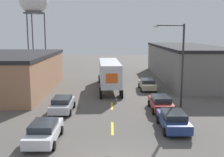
# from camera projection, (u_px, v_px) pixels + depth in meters

# --- Properties ---
(road_centerline) EXTENTS (0.20, 17.06, 0.01)m
(road_centerline) POSITION_uv_depth(u_px,v_px,m) (112.00, 128.00, 22.41)
(road_centerline) COLOR yellow
(road_centerline) RESTS_ON ground_plane
(warehouse_left) EXTENTS (11.09, 18.99, 4.89)m
(warehouse_left) POSITION_uv_depth(u_px,v_px,m) (9.00, 72.00, 36.34)
(warehouse_left) COLOR #9E7051
(warehouse_left) RESTS_ON ground_plane
(warehouse_right) EXTENTS (9.00, 26.96, 5.50)m
(warehouse_right) POSITION_uv_depth(u_px,v_px,m) (186.00, 62.00, 46.26)
(warehouse_right) COLOR slate
(warehouse_right) RESTS_ON ground_plane
(semi_truck) EXTENTS (3.37, 13.40, 3.87)m
(semi_truck) POSITION_uv_depth(u_px,v_px,m) (109.00, 72.00, 37.77)
(semi_truck) COLOR black
(semi_truck) RESTS_ON ground_plane
(parked_car_left_far) EXTENTS (2.08, 4.77, 1.46)m
(parked_car_left_far) POSITION_uv_depth(u_px,v_px,m) (62.00, 104.00, 26.98)
(parked_car_left_far) COLOR #B2B2B7
(parked_car_left_far) RESTS_ON ground_plane
(parked_car_right_near) EXTENTS (2.08, 4.77, 1.46)m
(parked_car_right_near) POSITION_uv_depth(u_px,v_px,m) (173.00, 120.00, 22.04)
(parked_car_right_near) COLOR navy
(parked_car_right_near) RESTS_ON ground_plane
(parked_car_left_near) EXTENTS (2.08, 4.77, 1.46)m
(parked_car_left_near) POSITION_uv_depth(u_px,v_px,m) (44.00, 131.00, 19.51)
(parked_car_left_near) COLOR silver
(parked_car_left_near) RESTS_ON ground_plane
(parked_car_right_far) EXTENTS (2.08, 4.77, 1.46)m
(parked_car_right_far) POSITION_uv_depth(u_px,v_px,m) (147.00, 84.00, 37.41)
(parked_car_right_far) COLOR tan
(parked_car_right_far) RESTS_ON ground_plane
(parked_car_right_mid) EXTENTS (2.08, 4.77, 1.46)m
(parked_car_right_mid) POSITION_uv_depth(u_px,v_px,m) (161.00, 103.00, 27.44)
(parked_car_right_mid) COLOR maroon
(parked_car_right_mid) RESTS_ON ground_plane
(water_tower) EXTENTS (6.30, 6.30, 17.83)m
(water_tower) POSITION_uv_depth(u_px,v_px,m) (34.00, 0.00, 61.18)
(water_tower) COLOR #47474C
(water_tower) RESTS_ON ground_plane
(street_lamp) EXTENTS (3.16, 0.32, 8.41)m
(street_lamp) POSITION_uv_depth(u_px,v_px,m) (179.00, 59.00, 28.01)
(street_lamp) COLOR #2D2D30
(street_lamp) RESTS_ON ground_plane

